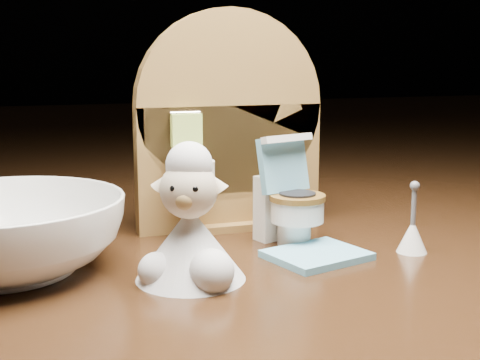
% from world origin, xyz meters
% --- Properties ---
extents(backdrop_panel, '(0.13, 0.05, 0.15)m').
position_xyz_m(backdrop_panel, '(-0.00, 0.06, 0.07)').
color(backdrop_panel, olive).
rests_on(backdrop_panel, ground).
extents(toy_toilet, '(0.04, 0.05, 0.07)m').
position_xyz_m(toy_toilet, '(0.02, 0.02, 0.03)').
color(toy_toilet, white).
rests_on(toy_toilet, ground).
extents(bath_mat, '(0.06, 0.06, 0.00)m').
position_xyz_m(bath_mat, '(0.03, -0.02, 0.00)').
color(bath_mat, '#67AECC').
rests_on(bath_mat, ground).
extents(toilet_brush, '(0.02, 0.02, 0.04)m').
position_xyz_m(toilet_brush, '(0.09, -0.03, 0.01)').
color(toilet_brush, white).
rests_on(toilet_brush, ground).
extents(plush_lamb, '(0.06, 0.06, 0.08)m').
position_xyz_m(plush_lamb, '(-0.05, -0.04, 0.03)').
color(plush_lamb, silver).
rests_on(plush_lamb, ground).
extents(ceramic_bowl, '(0.14, 0.14, 0.04)m').
position_xyz_m(ceramic_bowl, '(-0.15, 0.01, 0.02)').
color(ceramic_bowl, white).
rests_on(ceramic_bowl, ground).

